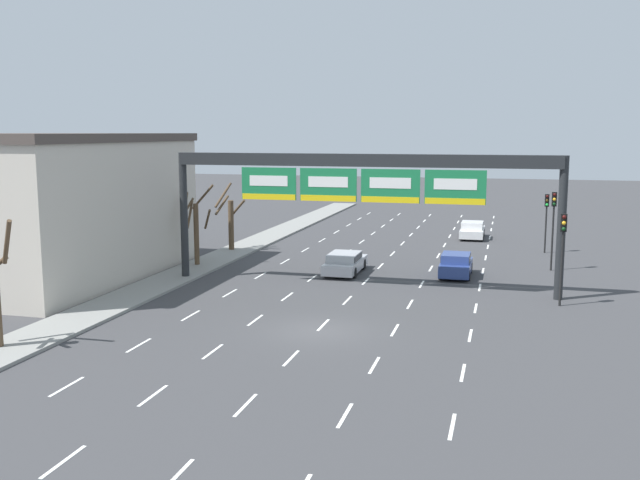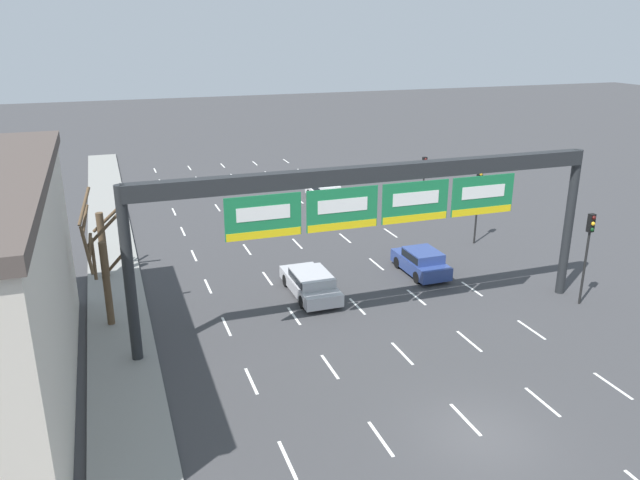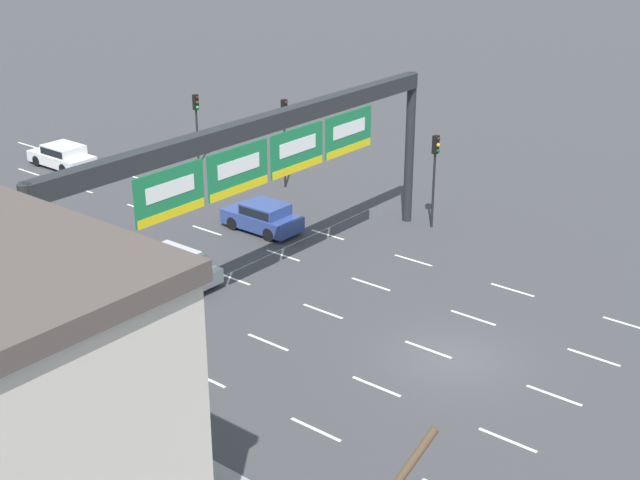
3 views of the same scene
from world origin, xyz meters
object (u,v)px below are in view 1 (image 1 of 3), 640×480
(sign_gantry, at_px, (360,178))
(car_blue, at_px, (456,264))
(car_silver, at_px, (345,262))
(traffic_light_near_gantry, at_px, (547,211))
(traffic_light_mid_block, at_px, (554,215))
(traffic_light_far_end, at_px, (563,241))
(tree_bare_closest, at_px, (230,219))
(tree_bare_second, at_px, (196,226))
(car_white, at_px, (472,229))

(sign_gantry, relative_size, car_blue, 5.46)
(car_blue, relative_size, car_silver, 0.83)
(traffic_light_near_gantry, height_order, traffic_light_mid_block, traffic_light_mid_block)
(sign_gantry, height_order, traffic_light_mid_block, sign_gantry)
(traffic_light_far_end, relative_size, tree_bare_closest, 0.97)
(sign_gantry, relative_size, traffic_light_far_end, 4.64)
(traffic_light_mid_block, bearing_deg, car_blue, -148.45)
(car_blue, distance_m, tree_bare_second, 16.85)
(car_blue, distance_m, traffic_light_far_end, 8.79)
(car_blue, relative_size, traffic_light_far_end, 0.85)
(car_white, height_order, traffic_light_far_end, traffic_light_far_end)
(sign_gantry, bearing_deg, traffic_light_near_gantry, 54.83)
(car_blue, height_order, tree_bare_closest, tree_bare_closest)
(car_silver, xyz_separation_m, tree_bare_second, (-9.93, -0.22, 1.99))
(tree_bare_closest, bearing_deg, traffic_light_far_end, -27.06)
(car_blue, height_order, tree_bare_second, tree_bare_second)
(tree_bare_second, bearing_deg, sign_gantry, -18.11)
(car_blue, xyz_separation_m, traffic_light_mid_block, (5.74, 3.52, 2.79))
(car_white, distance_m, traffic_light_far_end, 23.38)
(traffic_light_mid_block, relative_size, tree_bare_second, 0.96)
(sign_gantry, xyz_separation_m, car_white, (5.19, 21.12, -5.50))
(traffic_light_far_end, relative_size, tree_bare_second, 0.90)
(car_silver, relative_size, traffic_light_near_gantry, 1.12)
(car_blue, height_order, car_silver, car_blue)
(car_silver, bearing_deg, sign_gantry, -66.56)
(tree_bare_closest, bearing_deg, traffic_light_mid_block, -4.47)
(car_blue, relative_size, tree_bare_second, 0.77)
(car_white, height_order, traffic_light_mid_block, traffic_light_mid_block)
(tree_bare_closest, bearing_deg, car_blue, -17.42)
(traffic_light_far_end, bearing_deg, car_blue, 132.34)
(car_white, xyz_separation_m, traffic_light_far_end, (5.51, -22.57, 2.61))
(tree_bare_second, bearing_deg, traffic_light_near_gantry, 26.91)
(traffic_light_mid_block, xyz_separation_m, traffic_light_far_end, (-0.08, -9.73, -0.20))
(sign_gantry, distance_m, traffic_light_near_gantry, 18.83)
(sign_gantry, xyz_separation_m, tree_bare_closest, (-11.82, 10.05, -3.87))
(car_silver, bearing_deg, tree_bare_closest, 149.16)
(sign_gantry, bearing_deg, tree_bare_second, 161.89)
(sign_gantry, bearing_deg, traffic_light_far_end, -7.73)
(sign_gantry, distance_m, tree_bare_second, 12.79)
(traffic_light_far_end, bearing_deg, sign_gantry, 172.27)
(traffic_light_mid_block, bearing_deg, traffic_light_far_end, -90.46)
(car_silver, xyz_separation_m, traffic_light_mid_block, (12.53, 4.24, 2.85))
(car_silver, height_order, traffic_light_near_gantry, traffic_light_near_gantry)
(car_white, bearing_deg, tree_bare_second, -134.27)
(car_blue, distance_m, traffic_light_near_gantry, 12.08)
(car_blue, distance_m, car_silver, 6.83)
(traffic_light_near_gantry, height_order, tree_bare_second, tree_bare_second)
(sign_gantry, height_order, car_blue, sign_gantry)
(traffic_light_near_gantry, bearing_deg, tree_bare_second, -153.09)
(car_silver, height_order, tree_bare_closest, tree_bare_closest)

